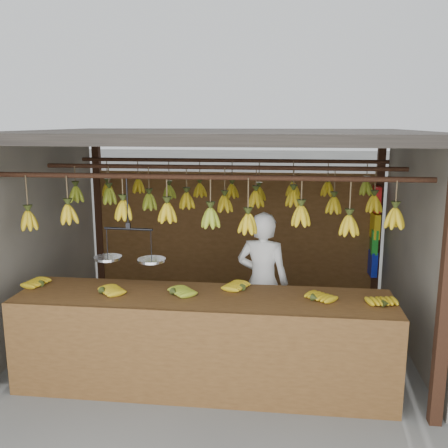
# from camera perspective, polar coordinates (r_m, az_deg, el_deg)

# --- Properties ---
(ground) EXTENTS (80.00, 80.00, 0.00)m
(ground) POSITION_cam_1_polar(r_m,az_deg,el_deg) (6.05, -0.34, -12.74)
(ground) COLOR #5B5B57
(stall) EXTENTS (4.30, 3.30, 2.40)m
(stall) POSITION_cam_1_polar(r_m,az_deg,el_deg) (5.86, 0.03, 6.50)
(stall) COLOR black
(stall) RESTS_ON ground
(counter) EXTENTS (3.52, 0.80, 0.96)m
(counter) POSITION_cam_1_polar(r_m,az_deg,el_deg) (4.65, -2.60, -10.98)
(counter) COLOR brown
(counter) RESTS_ON ground
(hanging_bananas) EXTENTS (3.62, 2.24, 0.39)m
(hanging_bananas) POSITION_cam_1_polar(r_m,az_deg,el_deg) (5.57, -0.35, 2.65)
(hanging_bananas) COLOR gold
(hanging_bananas) RESTS_ON ground
(balance_scale) EXTENTS (0.70, 0.29, 0.81)m
(balance_scale) POSITION_cam_1_polar(r_m,az_deg,el_deg) (4.86, -10.76, -3.44)
(balance_scale) COLOR black
(balance_scale) RESTS_ON ground
(vendor) EXTENTS (0.63, 0.48, 1.56)m
(vendor) POSITION_cam_1_polar(r_m,az_deg,el_deg) (5.48, 4.43, -6.64)
(vendor) COLOR white
(vendor) RESTS_ON ground
(bag_bundles) EXTENTS (0.08, 0.26, 1.23)m
(bag_bundles) POSITION_cam_1_polar(r_m,az_deg,el_deg) (7.09, 16.82, -0.92)
(bag_bundles) COLOR red
(bag_bundles) RESTS_ON ground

